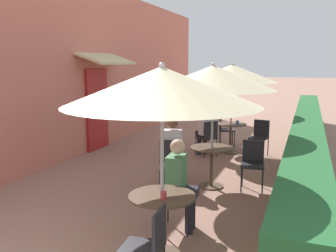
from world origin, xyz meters
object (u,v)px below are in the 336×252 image
cafe_chair_mid_left (253,161)px  coffee_cup_near (163,195)px  patio_table_far (231,132)px  coffee_cup_far (237,122)px  patio_table_near (162,212)px  cafe_chair_near_right (149,243)px  seated_patron_near_left (180,181)px  patio_umbrella_mid (213,78)px  cafe_chair_mid_right (171,158)px  patio_table_mid (212,158)px  patio_umbrella_near (162,87)px  cafe_chair_far_back (224,128)px  seated_patron_mid_right (173,148)px  cafe_chair_far_left (208,136)px  patio_umbrella_far (232,73)px  seated_patron_far_left (206,128)px  cafe_chair_far_right (260,135)px  cafe_chair_near_left (172,192)px

cafe_chair_mid_left → coffee_cup_near: bearing=71.9°
patio_table_far → coffee_cup_far: bearing=-2.3°
patio_table_near → cafe_chair_near_right: (0.14, -0.72, -0.02)m
seated_patron_near_left → patio_umbrella_mid: bearing=175.9°
patio_table_far → cafe_chair_mid_right: bearing=-100.0°
patio_table_near → patio_table_mid: size_ratio=1.00×
patio_table_mid → cafe_chair_mid_left: 0.73m
patio_umbrella_near → cafe_chair_far_back: patio_umbrella_near is taller
patio_table_near → patio_table_mid: same height
seated_patron_near_left → seated_patron_mid_right: size_ratio=1.00×
cafe_chair_near_right → patio_table_mid: (-0.21, 3.34, 0.02)m
seated_patron_near_left → cafe_chair_far_left: size_ratio=1.44×
patio_umbrella_near → cafe_chair_mid_right: patio_umbrella_near is taller
patio_umbrella_near → patio_umbrella_far: same height
cafe_chair_far_left → seated_patron_far_left: seated_patron_far_left is taller
patio_table_mid → coffee_cup_near: bearing=-87.3°
cafe_chair_far_right → coffee_cup_far: cafe_chair_far_right is taller
seated_patron_far_left → cafe_chair_far_back: 1.22m
cafe_chair_mid_left → cafe_chair_mid_right: bearing=6.0°
coffee_cup_near → cafe_chair_far_left: bearing=98.7°
seated_patron_mid_right → coffee_cup_far: (0.69, 2.80, 0.10)m
seated_patron_near_left → patio_umbrella_mid: size_ratio=0.56×
patio_umbrella_far → cafe_chair_mid_right: bearing=-100.0°
coffee_cup_near → seated_patron_far_left: bearing=99.6°
cafe_chair_far_right → cafe_chair_mid_right: bearing=77.7°
patio_umbrella_mid → cafe_chair_far_back: (-0.50, 3.42, -1.47)m
cafe_chair_far_left → cafe_chair_far_right: 1.27m
seated_patron_near_left → seated_patron_far_left: size_ratio=1.00×
cafe_chair_far_right → coffee_cup_far: size_ratio=9.67×
patio_umbrella_far → cafe_chair_far_back: bearing=114.7°
cafe_chair_near_left → cafe_chair_near_right: bearing=6.0°
cafe_chair_far_left → cafe_chair_near_left: bearing=-131.0°
seated_patron_near_left → patio_table_mid: bearing=175.9°
patio_umbrella_mid → cafe_chair_mid_left: size_ratio=2.58×
patio_umbrella_mid → seated_patron_far_left: bearing=107.6°
patio_umbrella_far → cafe_chair_far_back: size_ratio=2.58×
patio_umbrella_mid → cafe_chair_mid_left: (0.71, 0.16, -1.47)m
cafe_chair_mid_right → coffee_cup_far: size_ratio=9.67×
seated_patron_near_left → patio_table_far: 4.65m
cafe_chair_mid_left → cafe_chair_far_left: bearing=-62.8°
seated_patron_far_left → patio_table_mid: bearing=-121.1°
patio_umbrella_near → seated_patron_near_left: patio_umbrella_near is taller
cafe_chair_far_back → patio_umbrella_mid: bearing=-10.3°
seated_patron_mid_right → cafe_chair_far_right: seated_patron_mid_right is taller
seated_patron_far_left → patio_umbrella_near: bearing=-129.6°
patio_table_near → cafe_chair_near_left: bearing=101.2°
coffee_cup_near → cafe_chair_far_left: 4.95m
cafe_chair_far_left → patio_umbrella_mid: bearing=-122.6°
seated_patron_mid_right → coffee_cup_near: bearing=-78.9°
seated_patron_mid_right → patio_table_mid: bearing=-2.8°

